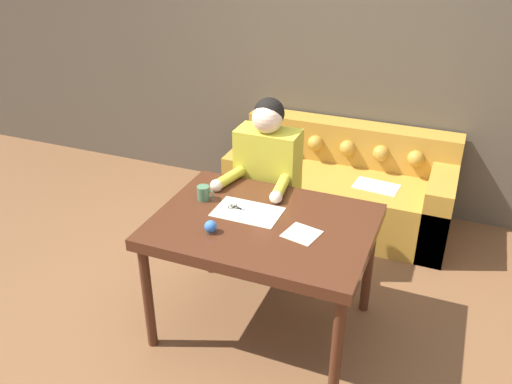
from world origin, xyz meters
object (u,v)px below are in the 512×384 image
person (267,188)px  mug (204,193)px  couch (341,188)px  pin_cushion (211,227)px  dining_table (263,233)px  scissors (238,208)px

person → mug: size_ratio=11.49×
couch → pin_cushion: 1.80m
person → couch: bearing=69.6°
dining_table → scissors: bearing=158.3°
dining_table → pin_cushion: size_ratio=17.47×
dining_table → couch: size_ratio=0.71×
pin_cushion → person: bearing=88.3°
scissors → mug: 0.25m
person → pin_cushion: bearing=-91.7°
couch → mug: 1.57m
pin_cushion → mug: bearing=122.6°
scissors → pin_cushion: pin_cushion is taller
mug → dining_table: bearing=-13.1°
couch → person: (-0.33, -0.88, 0.37)m
person → mug: 0.57m
couch → scissors: size_ratio=8.67×
scissors → pin_cushion: 0.30m
couch → mug: bearing=-112.0°
couch → scissors: (-0.31, -1.40, 0.49)m
dining_table → scissors: scissors is taller
couch → dining_table: bearing=-94.8°
dining_table → couch: same height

